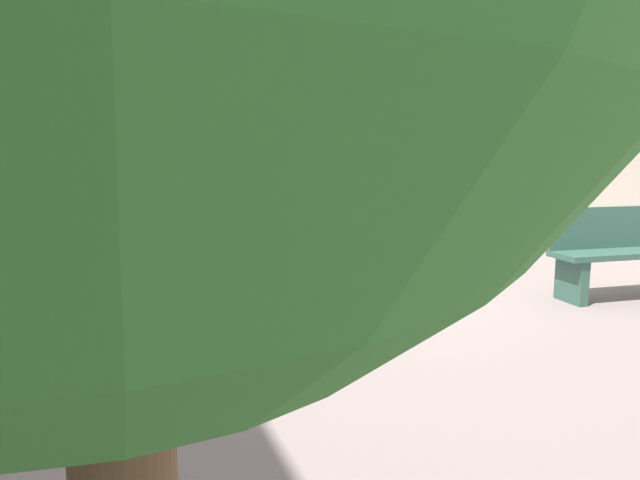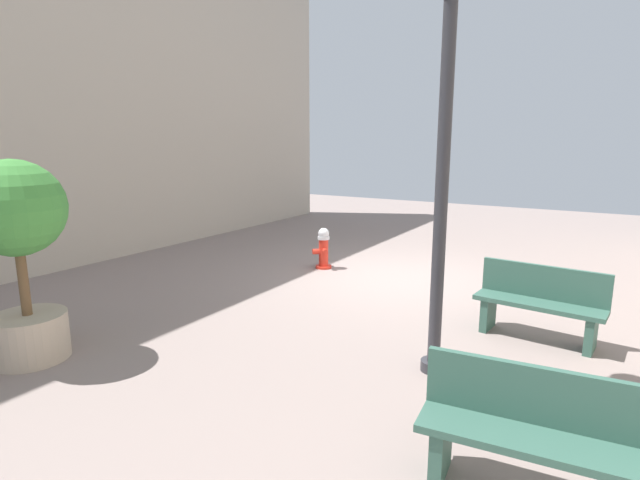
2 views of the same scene
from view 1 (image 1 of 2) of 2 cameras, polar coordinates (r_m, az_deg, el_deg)
The scene contains 4 objects.
ground_plane at distance 6.65m, azimuth 0.03°, elevation -4.38°, with size 23.40×23.40×0.00m, color gray.
fire_hydrant at distance 6.15m, azimuth -13.16°, elevation -1.78°, with size 0.37×0.37×0.82m.
bench_near at distance 6.72m, azimuth 27.96°, elevation -1.00°, with size 1.60×0.59×0.95m.
planter_tree at distance 0.59m, azimuth -20.52°, elevation 3.14°, with size 1.09×1.09×2.34m.
Camera 1 is at (2.31, 6.05, 1.50)m, focal length 31.71 mm.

